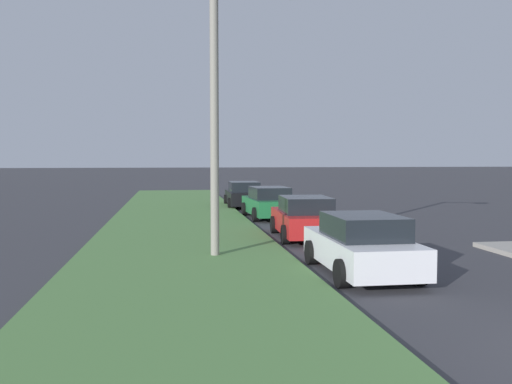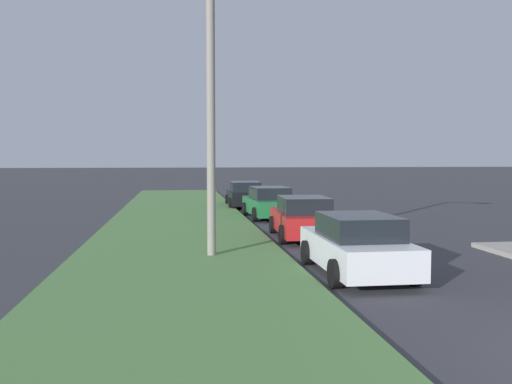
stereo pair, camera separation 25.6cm
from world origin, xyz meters
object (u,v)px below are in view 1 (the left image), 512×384
object	(u,v)px
streetlight	(227,101)
parked_car_red	(305,218)
parked_car_green	(269,203)
parked_car_white	(361,245)
parked_car_black	(244,195)

from	to	relation	value
streetlight	parked_car_red	bearing A→B (deg)	-40.32
parked_car_green	parked_car_red	bearing A→B (deg)	178.52
parked_car_red	parked_car_green	bearing A→B (deg)	3.87
parked_car_white	streetlight	bearing A→B (deg)	51.04
parked_car_black	streetlight	size ratio (longest dim) A/B	0.58
parked_car_green	streetlight	world-z (taller)	streetlight
parked_car_red	parked_car_black	xyz separation A→B (m)	(12.26, 0.59, 0.00)
parked_car_white	parked_car_red	xyz separation A→B (m)	(6.10, -0.07, 0.00)
streetlight	parked_car_white	bearing A→B (deg)	-129.12
parked_car_white	parked_car_green	distance (m)	12.61
parked_car_red	streetlight	size ratio (longest dim) A/B	0.58
parked_car_black	parked_car_green	bearing A→B (deg)	-174.61
parked_car_black	streetlight	world-z (taller)	streetlight
parked_car_white	streetlight	distance (m)	5.35
parked_car_red	parked_car_green	xyz separation A→B (m)	(6.52, 0.14, 0.00)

